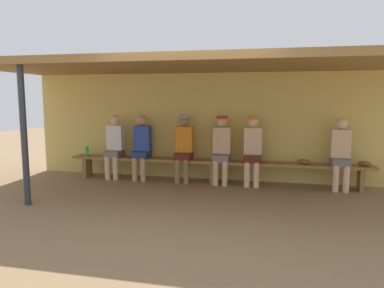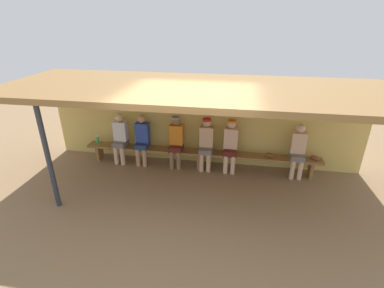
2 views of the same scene
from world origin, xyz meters
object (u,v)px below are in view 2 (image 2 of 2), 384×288
object	(u,v)px
player_leftmost	(206,142)
water_bottle_blue	(98,140)
support_post	(48,158)
player_middle	(176,139)
player_rightmost	(231,143)
bench	(199,154)
player_shirtless_tan	(298,149)
player_in_blue	(120,136)
player_in_white	(142,138)
baseball_glove_tan	(315,158)
baseball_glove_worn	(270,155)

from	to	relation	value
player_leftmost	water_bottle_blue	xyz separation A→B (m)	(-2.94, 0.03, -0.18)
support_post	player_middle	bearing A→B (deg)	45.67
player_leftmost	player_rightmost	xyz separation A→B (m)	(0.60, 0.00, 0.00)
bench	player_shirtless_tan	size ratio (longest dim) A/B	4.49
player_middle	player_in_blue	distance (m)	1.51
player_leftmost	player_in_white	world-z (taller)	player_leftmost
bench	water_bottle_blue	xyz separation A→B (m)	(-2.77, 0.03, 0.18)
player_in_white	water_bottle_blue	bearing A→B (deg)	178.64
player_rightmost	baseball_glove_tan	distance (m)	2.04
player_shirtless_tan	baseball_glove_worn	bearing A→B (deg)	-178.88
player_rightmost	baseball_glove_tan	xyz separation A→B (m)	(2.03, 0.03, -0.24)
support_post	water_bottle_blue	size ratio (longest dim) A/B	10.01
player_middle	player_leftmost	size ratio (longest dim) A/B	1.00
support_post	player_in_blue	world-z (taller)	support_post
support_post	player_in_blue	distance (m)	2.20
bench	baseball_glove_worn	world-z (taller)	baseball_glove_worn
player_middle	baseball_glove_worn	xyz separation A→B (m)	(2.34, -0.01, -0.24)
baseball_glove_tan	player_leftmost	bearing A→B (deg)	49.71
baseball_glove_tan	bench	bearing A→B (deg)	49.73
player_in_blue	bench	bearing A→B (deg)	-0.08
bench	player_in_white	distance (m)	1.54
baseball_glove_tan	baseball_glove_worn	world-z (taller)	same
player_rightmost	baseball_glove_worn	size ratio (longest dim) A/B	5.60
player_shirtless_tan	player_rightmost	size ratio (longest dim) A/B	0.99
bench	player_shirtless_tan	bearing A→B (deg)	0.07
bench	player_in_blue	distance (m)	2.13
player_middle	player_in_white	size ratio (longest dim) A/B	1.01
player_in_white	baseball_glove_tan	bearing A→B (deg)	0.46
player_shirtless_tan	baseball_glove_worn	xyz separation A→B (m)	(-0.63, -0.01, -0.22)
support_post	player_leftmost	distance (m)	3.54
player_in_blue	baseball_glove_worn	world-z (taller)	player_in_blue
support_post	water_bottle_blue	bearing A→B (deg)	93.21
player_leftmost	baseball_glove_worn	size ratio (longest dim) A/B	5.60
baseball_glove_tan	player_middle	bearing A→B (deg)	49.54
support_post	bench	bearing A→B (deg)	38.41
water_bottle_blue	baseball_glove_worn	world-z (taller)	water_bottle_blue
support_post	player_leftmost	xyz separation A→B (m)	(2.82, 2.10, -0.35)
support_post	player_leftmost	size ratio (longest dim) A/B	1.64
player_rightmost	baseball_glove_worn	distance (m)	1.00
baseball_glove_worn	support_post	bearing A→B (deg)	63.69
player_shirtless_tan	player_in_blue	distance (m)	4.48
player_middle	player_in_blue	world-z (taller)	player_middle
player_in_white	water_bottle_blue	distance (m)	1.28
player_leftmost	baseball_glove_tan	world-z (taller)	player_leftmost
player_in_blue	baseball_glove_tan	xyz separation A→B (m)	(4.91, 0.03, -0.22)
player_leftmost	water_bottle_blue	world-z (taller)	player_leftmost
player_middle	player_in_blue	size ratio (longest dim) A/B	1.01
player_shirtless_tan	player_in_blue	world-z (taller)	same
player_middle	player_leftmost	xyz separation A→B (m)	(0.77, 0.00, 0.00)
player_in_blue	baseball_glove_tan	distance (m)	4.91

